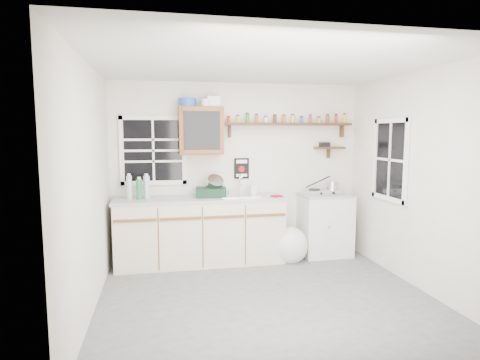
% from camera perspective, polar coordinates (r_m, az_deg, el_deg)
% --- Properties ---
extents(room, '(3.64, 3.24, 2.54)m').
position_cam_1_polar(room, '(4.28, 3.80, -0.59)').
color(room, '#4E4E51').
rests_on(room, ground).
extents(main_cabinet, '(2.31, 0.63, 0.92)m').
position_cam_1_polar(main_cabinet, '(5.59, -5.63, -7.11)').
color(main_cabinet, beige).
rests_on(main_cabinet, floor).
extents(right_cabinet, '(0.73, 0.57, 0.91)m').
position_cam_1_polar(right_cabinet, '(6.07, 11.97, -6.17)').
color(right_cabinet, silver).
rests_on(right_cabinet, floor).
extents(sink, '(0.52, 0.44, 0.29)m').
position_cam_1_polar(sink, '(5.58, -0.19, -2.18)').
color(sink, silver).
rests_on(sink, main_cabinet).
extents(upper_cabinet, '(0.60, 0.32, 0.65)m').
position_cam_1_polar(upper_cabinet, '(5.57, -5.58, 7.01)').
color(upper_cabinet, '#5E2B17').
rests_on(upper_cabinet, wall_back).
extents(upper_cabinet_clutter, '(0.56, 0.24, 0.14)m').
position_cam_1_polar(upper_cabinet_clutter, '(5.59, -5.97, 10.95)').
color(upper_cabinet_clutter, '#1A4CAC').
rests_on(upper_cabinet_clutter, upper_cabinet).
extents(spice_shelf, '(1.91, 0.18, 0.35)m').
position_cam_1_polar(spice_shelf, '(5.91, 6.86, 8.01)').
color(spice_shelf, '#32190E').
rests_on(spice_shelf, wall_back).
extents(secondary_shelf, '(0.45, 0.16, 0.24)m').
position_cam_1_polar(secondary_shelf, '(6.15, 12.41, 4.54)').
color(secondary_shelf, '#32190E').
rests_on(secondary_shelf, wall_back).
extents(warning_sign, '(0.22, 0.02, 0.30)m').
position_cam_1_polar(warning_sign, '(5.83, 0.22, 1.67)').
color(warning_sign, black).
rests_on(warning_sign, wall_back).
extents(window_back, '(0.93, 0.03, 0.98)m').
position_cam_1_polar(window_back, '(5.69, -12.23, 4.11)').
color(window_back, black).
rests_on(window_back, wall_back).
extents(window_right, '(0.03, 0.78, 1.08)m').
position_cam_1_polar(window_right, '(5.49, 20.58, 2.70)').
color(window_right, black).
rests_on(window_right, wall_back).
extents(water_bottles, '(0.30, 0.14, 0.34)m').
position_cam_1_polar(water_bottles, '(5.48, -14.14, -1.05)').
color(water_bottles, '#A0B0BC').
rests_on(water_bottles, main_cabinet).
extents(dish_rack, '(0.44, 0.35, 0.31)m').
position_cam_1_polar(dish_rack, '(5.53, -4.00, -1.35)').
color(dish_rack, black).
rests_on(dish_rack, main_cabinet).
extents(soap_bottle, '(0.11, 0.11, 0.19)m').
position_cam_1_polar(soap_bottle, '(5.71, 1.83, -1.10)').
color(soap_bottle, silver).
rests_on(soap_bottle, main_cabinet).
extents(rag, '(0.17, 0.16, 0.02)m').
position_cam_1_polar(rag, '(5.53, 5.22, -2.30)').
color(rag, maroon).
rests_on(rag, main_cabinet).
extents(hotplate, '(0.56, 0.33, 0.08)m').
position_cam_1_polar(hotplate, '(5.94, 11.77, -1.63)').
color(hotplate, silver).
rests_on(hotplate, right_cabinet).
extents(saucepan, '(0.45, 0.22, 0.19)m').
position_cam_1_polar(saucepan, '(5.98, 12.92, -0.73)').
color(saucepan, silver).
rests_on(saucepan, hotplate).
extents(trash_bag, '(0.46, 0.42, 0.53)m').
position_cam_1_polar(trash_bag, '(5.74, 7.11, -9.19)').
color(trash_bag, silver).
rests_on(trash_bag, floor).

